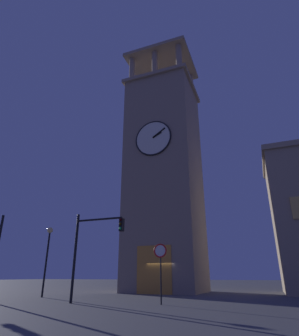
{
  "coord_description": "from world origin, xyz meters",
  "views": [
    {
      "loc": [
        -8.62,
        25.27,
        1.44
      ],
      "look_at": [
        2.4,
        -2.49,
        12.88
      ],
      "focal_mm": 30.23,
      "sensor_mm": 36.0,
      "label": 1
    }
  ],
  "objects_px": {
    "street_lamp": "(48,247)",
    "no_horn_sign": "(160,256)",
    "traffic_signal_near": "(91,241)",
    "clocktower": "(165,174)"
  },
  "relations": [
    {
      "from": "clocktower",
      "to": "street_lamp",
      "type": "distance_m",
      "value": 14.33
    },
    {
      "from": "street_lamp",
      "to": "no_horn_sign",
      "type": "bearing_deg",
      "value": 167.54
    },
    {
      "from": "no_horn_sign",
      "to": "street_lamp",
      "type": "bearing_deg",
      "value": -12.46
    },
    {
      "from": "clocktower",
      "to": "no_horn_sign",
      "type": "relative_size",
      "value": 9.38
    },
    {
      "from": "clocktower",
      "to": "traffic_signal_near",
      "type": "relative_size",
      "value": 5.9
    },
    {
      "from": "street_lamp",
      "to": "traffic_signal_near",
      "type": "bearing_deg",
      "value": 151.6
    },
    {
      "from": "street_lamp",
      "to": "no_horn_sign",
      "type": "distance_m",
      "value": 10.23
    },
    {
      "from": "clocktower",
      "to": "no_horn_sign",
      "type": "xyz_separation_m",
      "value": [
        -3.62,
        11.96,
        -9.4
      ]
    },
    {
      "from": "no_horn_sign",
      "to": "traffic_signal_near",
      "type": "bearing_deg",
      "value": 14.49
    },
    {
      "from": "clocktower",
      "to": "no_horn_sign",
      "type": "bearing_deg",
      "value": 106.86
    }
  ]
}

